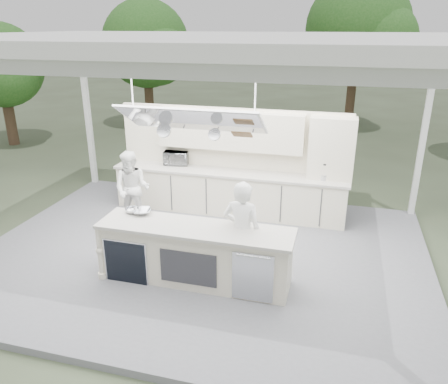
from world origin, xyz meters
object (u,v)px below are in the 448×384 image
(back_counter, at_px, (228,192))
(head_chef, at_px, (242,233))
(demo_island, at_px, (194,254))
(sous_chef, at_px, (132,189))

(back_counter, distance_m, head_chef, 2.78)
(demo_island, relative_size, back_counter, 0.61)
(back_counter, height_order, sous_chef, sous_chef)
(demo_island, height_order, back_counter, same)
(demo_island, relative_size, head_chef, 1.83)
(head_chef, bearing_deg, sous_chef, -23.98)
(demo_island, distance_m, sous_chef, 2.57)
(demo_island, relative_size, sous_chef, 2.00)
(demo_island, xyz_separation_m, sous_chef, (-1.90, 1.71, 0.30))
(demo_island, bearing_deg, sous_chef, 138.02)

